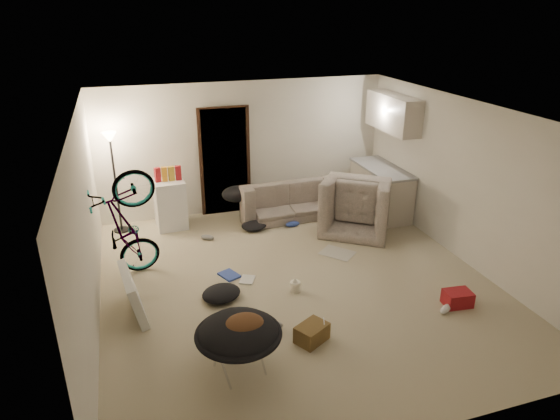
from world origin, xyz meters
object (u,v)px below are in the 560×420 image
object	(u,v)px
drink_case_b	(458,298)
floor_lamp	(113,161)
sofa	(285,202)
tv_box	(133,294)
drink_case_a	(312,333)
kitchen_counter	(380,191)
juicer	(295,286)
saucer_chair	(239,341)
armchair	(359,208)
bicycle	(129,249)
mini_fridge	(170,204)

from	to	relation	value
drink_case_b	floor_lamp	bearing A→B (deg)	143.73
sofa	tv_box	xyz separation A→B (m)	(-2.95, -2.56, 0.03)
drink_case_a	sofa	bearing A→B (deg)	46.70
sofa	kitchen_counter	bearing A→B (deg)	163.72
kitchen_counter	tv_box	size ratio (longest dim) A/B	1.65
drink_case_b	juicer	size ratio (longest dim) A/B	1.67
kitchen_counter	saucer_chair	size ratio (longest dim) A/B	1.57
drink_case_a	armchair	bearing A→B (deg)	25.32
floor_lamp	kitchen_counter	distance (m)	4.95
floor_lamp	juicer	xyz separation A→B (m)	(2.30, -2.89, -1.22)
armchair	drink_case_b	world-z (taller)	armchair
armchair	saucer_chair	bearing A→B (deg)	81.81
bicycle	floor_lamp	bearing A→B (deg)	-2.36
saucer_chair	juicer	distance (m)	1.81
floor_lamp	bicycle	world-z (taller)	floor_lamp
sofa	drink_case_b	distance (m)	3.90
juicer	drink_case_b	bearing A→B (deg)	-26.94
tv_box	drink_case_b	xyz separation A→B (m)	(4.18, -1.14, -0.20)
juicer	tv_box	bearing A→B (deg)	176.59
drink_case_a	drink_case_b	size ratio (longest dim) A/B	1.07
drink_case_a	drink_case_b	world-z (taller)	drink_case_a
floor_lamp	saucer_chair	bearing A→B (deg)	-74.84
drink_case_a	drink_case_b	bearing A→B (deg)	-26.35
saucer_chair	tv_box	world-z (taller)	saucer_chair
mini_fridge	tv_box	bearing A→B (deg)	-110.34
tv_box	juicer	world-z (taller)	tv_box
kitchen_counter	armchair	world-z (taller)	kitchen_counter
floor_lamp	mini_fridge	bearing A→B (deg)	-6.45
sofa	bicycle	size ratio (longest dim) A/B	1.07
floor_lamp	saucer_chair	xyz separation A→B (m)	(1.15, -4.26, -0.90)
bicycle	mini_fridge	distance (m)	1.82
armchair	saucer_chair	size ratio (longest dim) A/B	1.22
juicer	bicycle	bearing A→B (deg)	152.45
sofa	juicer	distance (m)	2.80
kitchen_counter	drink_case_b	distance (m)	3.31
tv_box	drink_case_a	xyz separation A→B (m)	(2.01, -1.26, -0.19)
kitchen_counter	bicycle	size ratio (longest dim) A/B	0.87
armchair	juicer	bearing A→B (deg)	79.01
sofa	juicer	bearing A→B (deg)	72.32
armchair	tv_box	xyz separation A→B (m)	(-4.02, -1.60, -0.08)
bicycle	drink_case_a	world-z (taller)	bicycle
saucer_chair	juicer	xyz separation A→B (m)	(1.14, 1.37, -0.31)
kitchen_counter	sofa	xyz separation A→B (m)	(-1.78, 0.45, -0.17)
kitchen_counter	sofa	distance (m)	1.85
mini_fridge	bicycle	bearing A→B (deg)	-119.44
sofa	mini_fridge	distance (m)	2.17
saucer_chair	drink_case_b	world-z (taller)	saucer_chair
sofa	armchair	size ratio (longest dim) A/B	1.58
saucer_chair	drink_case_b	bearing A→B (deg)	6.74
mini_fridge	tv_box	world-z (taller)	mini_fridge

